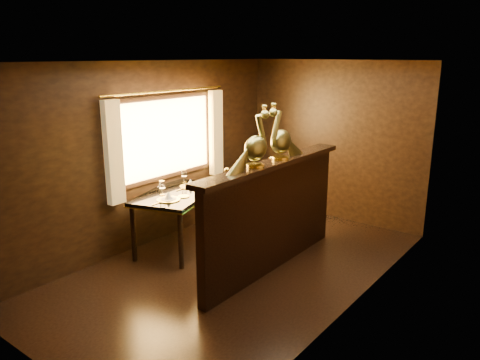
{
  "coord_description": "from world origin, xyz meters",
  "views": [
    {
      "loc": [
        3.29,
        -4.18,
        2.57
      ],
      "look_at": [
        -0.16,
        0.27,
        1.06
      ],
      "focal_mm": 35.0,
      "sensor_mm": 36.0,
      "label": 1
    }
  ],
  "objects": [
    {
      "name": "dining_table",
      "position": [
        -1.05,
        0.06,
        0.72
      ],
      "size": [
        1.18,
        1.52,
        0.99
      ],
      "rotation": [
        0.0,
        0.0,
        0.31
      ],
      "color": "black",
      "rests_on": "ground"
    },
    {
      "name": "chair_left",
      "position": [
        -0.25,
        0.21,
        0.66
      ],
      "size": [
        0.47,
        0.51,
        1.26
      ],
      "rotation": [
        0.0,
        0.0,
        0.05
      ],
      "color": "black",
      "rests_on": "ground"
    },
    {
      "name": "peacock_left",
      "position": [
        0.33,
        -0.07,
        1.7
      ],
      "size": [
        0.21,
        0.57,
        0.68
      ],
      "primitive_type": null,
      "color": "#194B32",
      "rests_on": "partition"
    },
    {
      "name": "peacock_right",
      "position": [
        0.33,
        0.44,
        1.7
      ],
      "size": [
        0.22,
        0.57,
        0.68
      ],
      "primitive_type": null,
      "color": "#194B32",
      "rests_on": "partition"
    },
    {
      "name": "partition",
      "position": [
        0.32,
        0.3,
        0.71
      ],
      "size": [
        0.26,
        2.7,
        1.36
      ],
      "color": "black",
      "rests_on": "ground"
    },
    {
      "name": "chair_right",
      "position": [
        0.02,
        0.4,
        0.7
      ],
      "size": [
        0.5,
        0.54,
        1.34
      ],
      "rotation": [
        0.0,
        0.0,
        0.06
      ],
      "color": "black",
      "rests_on": "ground"
    },
    {
      "name": "ground",
      "position": [
        0.0,
        0.0,
        0.0
      ],
      "size": [
        5.0,
        5.0,
        0.0
      ],
      "primitive_type": "plane",
      "color": "black",
      "rests_on": "ground"
    },
    {
      "name": "room_shell",
      "position": [
        -0.09,
        0.02,
        1.58
      ],
      "size": [
        3.04,
        5.04,
        2.52
      ],
      "color": "black",
      "rests_on": "ground"
    }
  ]
}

